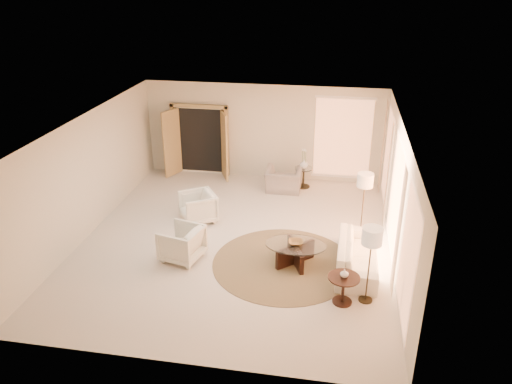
% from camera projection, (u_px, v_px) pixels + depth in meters
% --- Properties ---
extents(room, '(7.04, 8.04, 2.83)m').
position_uv_depth(room, '(235.00, 186.00, 11.01)').
color(room, beige).
rests_on(room, ground).
extents(windows_right, '(0.10, 6.40, 2.40)m').
position_uv_depth(windows_right, '(395.00, 197.00, 10.58)').
color(windows_right, '#FF9F66').
rests_on(windows_right, room).
extents(window_back_corner, '(1.70, 0.10, 2.40)m').
position_uv_depth(window_back_corner, '(343.00, 138.00, 14.22)').
color(window_back_corner, '#FF9F66').
rests_on(window_back_corner, room).
extents(curtains_right, '(0.06, 5.20, 2.60)m').
position_uv_depth(curtains_right, '(389.00, 183.00, 11.42)').
color(curtains_right, tan).
rests_on(curtains_right, room).
extents(french_doors, '(1.95, 0.66, 2.16)m').
position_uv_depth(french_doors, '(200.00, 141.00, 14.87)').
color(french_doors, tan).
rests_on(french_doors, room).
extents(area_rug, '(3.41, 3.41, 0.01)m').
position_uv_depth(area_rug, '(283.00, 263.00, 10.69)').
color(area_rug, '#3D301D').
rests_on(area_rug, room).
extents(sofa, '(0.88, 2.13, 0.62)m').
position_uv_depth(sofa, '(357.00, 255.00, 10.44)').
color(sofa, white).
rests_on(sofa, room).
extents(armchair_left, '(1.06, 1.08, 0.83)m').
position_uv_depth(armchair_left, '(198.00, 206.00, 12.35)').
color(armchair_left, white).
rests_on(armchair_left, room).
extents(armchair_right, '(0.93, 0.97, 0.83)m').
position_uv_depth(armchair_right, '(182.00, 242.00, 10.72)').
color(armchair_right, white).
rests_on(armchair_right, room).
extents(accent_chair, '(1.00, 0.66, 0.87)m').
position_uv_depth(accent_chair, '(284.00, 176.00, 14.03)').
color(accent_chair, gray).
rests_on(accent_chair, room).
extents(coffee_table, '(1.54, 1.54, 0.47)m').
position_uv_depth(coffee_table, '(295.00, 251.00, 10.58)').
color(coffee_table, black).
rests_on(coffee_table, room).
extents(end_table, '(0.60, 0.60, 0.57)m').
position_uv_depth(end_table, '(343.00, 285.00, 9.30)').
color(end_table, black).
rests_on(end_table, room).
extents(side_table, '(0.50, 0.50, 0.59)m').
position_uv_depth(side_table, '(303.00, 176.00, 14.30)').
color(side_table, '#322B1D').
rests_on(side_table, room).
extents(floor_lamp_near, '(0.37, 0.37, 1.53)m').
position_uv_depth(floor_lamp_near, '(365.00, 183.00, 11.39)').
color(floor_lamp_near, '#322B1D').
rests_on(floor_lamp_near, room).
extents(floor_lamp_far, '(0.38, 0.38, 1.56)m').
position_uv_depth(floor_lamp_far, '(372.00, 240.00, 8.97)').
color(floor_lamp_far, '#322B1D').
rests_on(floor_lamp_far, room).
extents(bowl, '(0.36, 0.36, 0.08)m').
position_uv_depth(bowl, '(296.00, 243.00, 10.50)').
color(bowl, brown).
rests_on(bowl, coffee_table).
extents(end_vase, '(0.18, 0.18, 0.16)m').
position_uv_depth(end_vase, '(344.00, 273.00, 9.20)').
color(end_vase, silver).
rests_on(end_vase, end_table).
extents(side_vase, '(0.30, 0.30, 0.26)m').
position_uv_depth(side_vase, '(304.00, 164.00, 14.15)').
color(side_vase, silver).
rests_on(side_vase, side_table).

